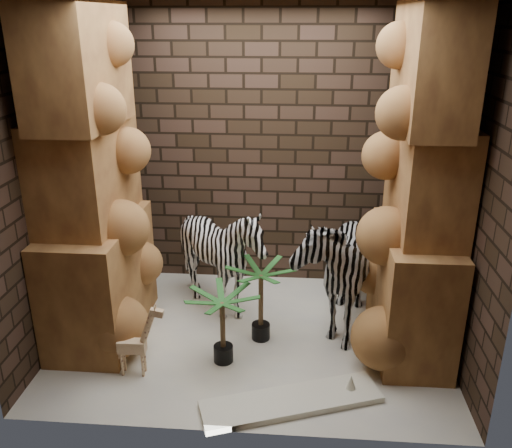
# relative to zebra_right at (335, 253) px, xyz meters

# --- Properties ---
(floor) EXTENTS (3.50, 3.50, 0.00)m
(floor) POSITION_rel_zebra_right_xyz_m (-0.77, -0.35, -0.73)
(floor) COLOR #F2EDCC
(floor) RESTS_ON ground
(wall_back) EXTENTS (3.50, 0.00, 3.50)m
(wall_back) POSITION_rel_zebra_right_xyz_m (-0.77, 0.90, 0.77)
(wall_back) COLOR black
(wall_back) RESTS_ON ground
(wall_front) EXTENTS (3.50, 0.00, 3.50)m
(wall_front) POSITION_rel_zebra_right_xyz_m (-0.77, -1.60, 0.77)
(wall_front) COLOR black
(wall_front) RESTS_ON ground
(wall_left) EXTENTS (0.00, 3.00, 3.00)m
(wall_left) POSITION_rel_zebra_right_xyz_m (-2.52, -0.35, 0.77)
(wall_left) COLOR black
(wall_left) RESTS_ON ground
(wall_right) EXTENTS (0.00, 3.00, 3.00)m
(wall_right) POSITION_rel_zebra_right_xyz_m (0.98, -0.35, 0.77)
(wall_right) COLOR black
(wall_right) RESTS_ON ground
(rock_pillar_left) EXTENTS (0.68, 1.30, 3.00)m
(rock_pillar_left) POSITION_rel_zebra_right_xyz_m (-2.17, -0.35, 0.77)
(rock_pillar_left) COLOR #C08846
(rock_pillar_left) RESTS_ON floor
(rock_pillar_right) EXTENTS (0.58, 1.25, 3.00)m
(rock_pillar_right) POSITION_rel_zebra_right_xyz_m (0.65, -0.35, 0.77)
(rock_pillar_right) COLOR #C08846
(rock_pillar_right) RESTS_ON floor
(zebra_right) EXTENTS (0.84, 1.31, 1.45)m
(zebra_right) POSITION_rel_zebra_right_xyz_m (0.00, 0.00, 0.00)
(zebra_right) COLOR white
(zebra_right) RESTS_ON floor
(zebra_left) EXTENTS (0.98, 1.21, 1.10)m
(zebra_left) POSITION_rel_zebra_right_xyz_m (-1.09, 0.09, -0.18)
(zebra_left) COLOR white
(zebra_left) RESTS_ON floor
(giraffe_toy) EXTENTS (0.35, 0.12, 0.68)m
(giraffe_toy) POSITION_rel_zebra_right_xyz_m (-1.70, -0.98, -0.39)
(giraffe_toy) COLOR beige
(giraffe_toy) RESTS_ON floor
(palm_front) EXTENTS (0.36, 0.36, 0.75)m
(palm_front) POSITION_rel_zebra_right_xyz_m (-0.68, -0.37, -0.35)
(palm_front) COLOR #275E1E
(palm_front) RESTS_ON floor
(palm_back) EXTENTS (0.36, 0.36, 0.67)m
(palm_back) POSITION_rel_zebra_right_xyz_m (-0.97, -0.75, -0.39)
(palm_back) COLOR #275E1E
(palm_back) RESTS_ON floor
(surfboard) EXTENTS (1.44, 0.80, 0.05)m
(surfboard) POSITION_rel_zebra_right_xyz_m (-0.37, -1.26, -0.70)
(surfboard) COLOR white
(surfboard) RESTS_ON floor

